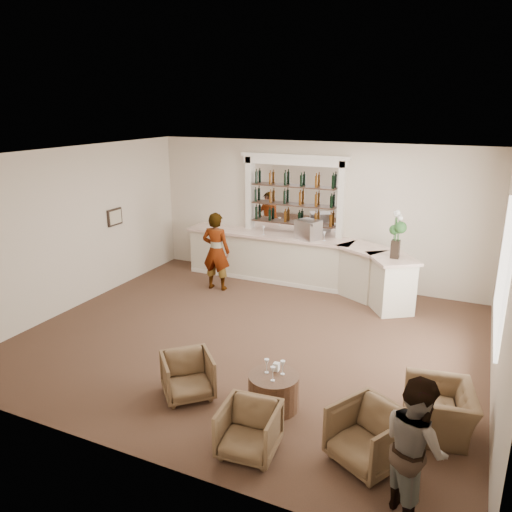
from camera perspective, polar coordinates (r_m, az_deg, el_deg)
The scene contains 19 objects.
ground at distance 9.25m, azimuth -0.57°, elevation -9.32°, with size 8.00×8.00×0.00m, color brown.
room_shell at distance 9.05m, azimuth 2.24°, elevation 5.76°, with size 8.04×7.02×3.32m.
bar_counter at distance 11.67m, azimuth 4.96°, elevation -0.66°, with size 5.72×1.80×1.14m.
back_bar_alcove at distance 11.81m, azimuth 4.28°, elevation 6.86°, with size 2.64×0.25×3.00m.
cocktail_table at distance 7.23m, azimuth 2.02°, elevation -15.20°, with size 0.71×0.71×0.50m, color brown.
sommelier at distance 11.34m, azimuth -4.58°, elevation 0.54°, with size 0.66×0.43×1.80m, color gray.
guest at distance 5.63m, azimuth 17.73°, elevation -20.06°, with size 0.76×0.59×1.57m, color gray.
armchair_left at distance 7.50m, azimuth -7.81°, elevation -13.42°, with size 0.69×0.72×0.65m, color brown.
armchair_center at distance 6.39m, azimuth -0.81°, elevation -19.25°, with size 0.68×0.70×0.64m, color brown.
armchair_right at distance 6.37m, azimuth 12.71°, elevation -19.44°, with size 0.77×0.79×0.72m, color brown.
armchair_far at distance 7.15m, azimuth 20.22°, elevation -16.18°, with size 0.95×0.83×0.62m, color brown.
espresso_machine at distance 11.42m, azimuth 5.99°, elevation 3.02°, with size 0.50×0.42×0.44m, color #ACACB1.
flower_vase at distance 10.24m, azimuth 15.79°, elevation 2.71°, with size 0.26×0.26×0.97m.
wine_glass_bar_left at distance 11.78m, azimuth 0.87°, elevation 2.97°, with size 0.07×0.07×0.21m, color white, non-canonical shape.
wine_glass_bar_right at distance 11.34m, azimuth 7.82°, elevation 2.25°, with size 0.07×0.07×0.21m, color white, non-canonical shape.
wine_glass_tbl_a at distance 7.11m, azimuth 1.23°, elevation -12.45°, with size 0.07×0.07×0.21m, color white, non-canonical shape.
wine_glass_tbl_b at distance 7.08m, azimuth 3.07°, elevation -12.62°, with size 0.07×0.07×0.21m, color white, non-canonical shape.
wine_glass_tbl_c at distance 6.93m, azimuth 1.94°, elevation -13.31°, with size 0.07×0.07×0.21m, color white, non-canonical shape.
napkin_holder at distance 7.19m, azimuth 2.34°, elevation -12.53°, with size 0.08×0.08×0.12m, color white.
Camera 1 is at (3.54, -7.50, 4.10)m, focal length 35.00 mm.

